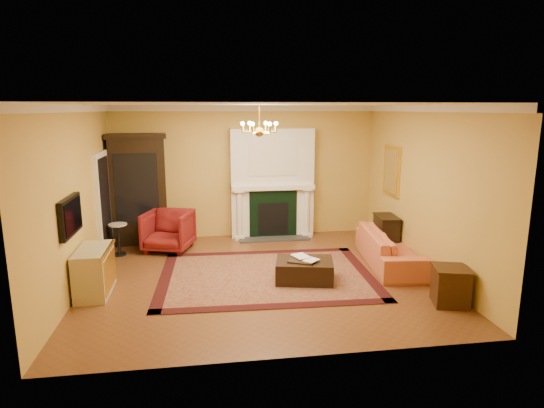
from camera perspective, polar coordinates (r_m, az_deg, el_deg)
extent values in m
cube|color=brown|center=(8.22, -1.49, -9.10)|extent=(6.00, 5.50, 0.02)
cube|color=white|center=(7.68, -1.61, 12.44)|extent=(6.00, 5.50, 0.02)
cube|color=gold|center=(10.52, -3.36, 4.03)|extent=(6.00, 0.02, 3.00)
cube|color=gold|center=(5.15, 2.15, -4.27)|extent=(6.00, 0.02, 3.00)
cube|color=gold|center=(8.04, -23.38, 0.62)|extent=(0.02, 5.50, 3.00)
cube|color=gold|center=(8.69, 18.56, 1.77)|extent=(0.02, 5.50, 3.00)
cube|color=white|center=(10.46, 0.02, 2.62)|extent=(1.90, 0.32, 2.50)
cube|color=silver|center=(10.22, 0.16, 5.79)|extent=(1.10, 0.01, 0.80)
cube|color=black|center=(10.43, 0.15, -1.33)|extent=(1.10, 0.02, 1.10)
cube|color=black|center=(10.45, 0.16, -1.87)|extent=(0.70, 0.02, 0.75)
cube|color=#333333|center=(10.45, 0.25, -4.31)|extent=(1.60, 0.50, 0.04)
cube|color=white|center=(10.42, 0.07, 2.18)|extent=(1.90, 0.44, 0.10)
cylinder|color=white|center=(10.33, -4.12, -1.27)|extent=(0.14, 0.14, 1.18)
cylinder|color=white|center=(10.56, 4.35, -0.99)|extent=(0.14, 0.14, 1.18)
cube|color=silver|center=(10.38, -3.43, 11.89)|extent=(6.00, 0.08, 0.12)
cube|color=silver|center=(7.89, -23.89, 10.93)|extent=(0.08, 5.50, 0.12)
cube|color=silver|center=(8.55, 18.90, 11.30)|extent=(0.08, 5.50, 0.12)
cube|color=silver|center=(9.73, -20.38, -0.04)|extent=(0.08, 1.05, 2.10)
cube|color=black|center=(9.73, -20.16, -0.20)|extent=(0.02, 0.85, 1.95)
cube|color=black|center=(7.48, -23.99, -1.38)|extent=(0.08, 0.95, 0.58)
cube|color=black|center=(7.47, -23.66, -1.37)|extent=(0.01, 0.85, 0.48)
cube|color=yellow|center=(9.91, 14.78, 4.04)|extent=(0.05, 0.76, 1.05)
cube|color=white|center=(9.90, 14.63, 4.04)|extent=(0.01, 0.62, 0.90)
cylinder|color=gold|center=(7.68, -1.60, 10.88)|extent=(0.03, 0.03, 0.40)
sphere|color=gold|center=(7.69, -1.59, 9.02)|extent=(0.16, 0.16, 0.16)
sphere|color=#FFE5B2|center=(7.72, 0.50, 10.07)|extent=(0.07, 0.07, 0.07)
sphere|color=#FFE5B2|center=(7.94, -0.79, 10.12)|extent=(0.07, 0.07, 0.07)
sphere|color=#FFE5B2|center=(7.91, -2.83, 10.10)|extent=(0.07, 0.07, 0.07)
sphere|color=#FFE5B2|center=(7.65, -3.71, 10.03)|extent=(0.07, 0.07, 0.07)
sphere|color=#FFE5B2|center=(7.43, -2.46, 9.99)|extent=(0.07, 0.07, 0.07)
sphere|color=#FFE5B2|center=(7.46, -0.29, 10.01)|extent=(0.07, 0.07, 0.07)
cube|color=#4D1013|center=(8.23, -0.69, -8.94)|extent=(3.87, 2.96, 0.02)
cube|color=black|center=(10.37, -16.39, 1.51)|extent=(1.21, 0.67, 2.31)
imported|color=maroon|center=(9.76, -12.88, -3.05)|extent=(1.12, 1.08, 0.94)
cylinder|color=black|center=(9.84, -18.57, -6.00)|extent=(0.26, 0.26, 0.04)
cylinder|color=black|center=(9.75, -18.69, -4.24)|extent=(0.06, 0.06, 0.59)
cylinder|color=white|center=(9.67, -18.81, -2.46)|extent=(0.37, 0.37, 0.03)
cube|color=#BCB589|center=(7.91, -21.40, -7.85)|extent=(0.49, 1.02, 0.75)
imported|color=#BD5E3C|center=(8.96, 14.70, -4.70)|extent=(0.91, 2.30, 0.87)
cube|color=#341E0E|center=(7.52, 21.49, -9.65)|extent=(0.59, 0.59, 0.56)
cube|color=black|center=(9.80, 14.09, -3.69)|extent=(0.43, 0.68, 0.73)
cube|color=black|center=(7.96, 4.08, -8.27)|extent=(1.09, 0.89, 0.36)
cube|color=black|center=(7.82, 3.74, -7.12)|extent=(0.52, 0.48, 0.03)
imported|color=gray|center=(7.84, 2.95, -5.73)|extent=(0.23, 0.11, 0.32)
imported|color=gray|center=(7.79, 4.36, -6.06)|extent=(0.15, 0.16, 0.27)
cylinder|color=gray|center=(10.34, -2.78, 2.62)|extent=(0.10, 0.10, 0.09)
cone|color=black|center=(10.31, -2.79, 3.74)|extent=(0.15, 0.15, 0.32)
cylinder|color=gray|center=(10.49, 2.81, 2.76)|extent=(0.11, 0.11, 0.09)
cone|color=black|center=(10.45, 2.82, 3.93)|extent=(0.16, 0.16, 0.34)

